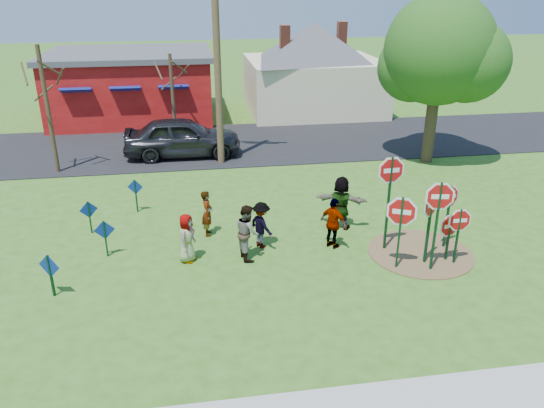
# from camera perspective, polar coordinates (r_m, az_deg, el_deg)

# --- Properties ---
(ground) EXTENTS (120.00, 120.00, 0.00)m
(ground) POSITION_cam_1_polar(r_m,az_deg,el_deg) (16.71, -0.04, -4.86)
(ground) COLOR #335D1A
(ground) RESTS_ON ground
(road) EXTENTS (120.00, 7.50, 0.04)m
(road) POSITION_cam_1_polar(r_m,az_deg,el_deg) (27.31, -3.88, 6.51)
(road) COLOR black
(road) RESTS_ON ground
(dirt_patch) EXTENTS (3.20, 3.20, 0.03)m
(dirt_patch) POSITION_cam_1_polar(r_m,az_deg,el_deg) (17.09, 15.64, -5.07)
(dirt_patch) COLOR brown
(dirt_patch) RESTS_ON ground
(red_building) EXTENTS (9.40, 7.69, 3.90)m
(red_building) POSITION_cam_1_polar(r_m,az_deg,el_deg) (33.22, -14.81, 12.30)
(red_building) COLOR maroon
(red_building) RESTS_ON ground
(cream_house) EXTENTS (9.40, 9.40, 6.50)m
(cream_house) POSITION_cam_1_polar(r_m,az_deg,el_deg) (33.84, 4.49, 14.81)
(cream_house) COLOR beige
(cream_house) RESTS_ON ground
(stop_sign_a) EXTENTS (1.08, 0.49, 2.39)m
(stop_sign_a) POSITION_cam_1_polar(r_m,az_deg,el_deg) (15.40, 13.72, -1.42)
(stop_sign_a) COLOR #0E351B
(stop_sign_a) RESTS_ON ground
(stop_sign_b) EXTENTS (1.12, 0.08, 3.18)m
(stop_sign_b) POSITION_cam_1_polar(r_m,az_deg,el_deg) (16.15, 12.62, 2.56)
(stop_sign_b) COLOR #0E351B
(stop_sign_b) RESTS_ON ground
(stop_sign_c) EXTENTS (1.10, 0.20, 2.87)m
(stop_sign_c) POSITION_cam_1_polar(r_m,az_deg,el_deg) (15.40, 17.49, -0.25)
(stop_sign_c) COLOR #0E351B
(stop_sign_c) RESTS_ON ground
(stop_sign_d) EXTENTS (0.89, 0.37, 2.20)m
(stop_sign_d) POSITION_cam_1_polar(r_m,az_deg,el_deg) (17.04, 18.55, 0.24)
(stop_sign_d) COLOR #0E351B
(stop_sign_d) RESTS_ON ground
(stop_sign_e) EXTENTS (0.96, 0.25, 1.65)m
(stop_sign_e) POSITION_cam_1_polar(r_m,az_deg,el_deg) (16.45, 18.57, -2.49)
(stop_sign_e) COLOR #0E351B
(stop_sign_e) RESTS_ON ground
(stop_sign_f) EXTENTS (0.94, 0.06, 1.89)m
(stop_sign_f) POSITION_cam_1_polar(r_m,az_deg,el_deg) (16.25, 19.50, -2.01)
(stop_sign_f) COLOR #0E351B
(stop_sign_f) RESTS_ON ground
(stop_sign_g) EXTENTS (0.90, 0.69, 2.48)m
(stop_sign_g) POSITION_cam_1_polar(r_m,az_deg,el_deg) (15.85, 16.71, -0.67)
(stop_sign_g) COLOR #0E351B
(stop_sign_g) RESTS_ON ground
(blue_diamond_a) EXTENTS (0.59, 0.35, 1.24)m
(blue_diamond_a) POSITION_cam_1_polar(r_m,az_deg,el_deg) (15.20, -22.77, -6.65)
(blue_diamond_a) COLOR #0E351B
(blue_diamond_a) RESTS_ON ground
(blue_diamond_b) EXTENTS (0.61, 0.10, 1.19)m
(blue_diamond_b) POSITION_cam_1_polar(r_m,az_deg,el_deg) (16.76, -17.53, -3.13)
(blue_diamond_b) COLOR #0E351B
(blue_diamond_b) RESTS_ON ground
(blue_diamond_c) EXTENTS (0.56, 0.21, 1.14)m
(blue_diamond_c) POSITION_cam_1_polar(r_m,az_deg,el_deg) (18.45, -19.07, -0.97)
(blue_diamond_c) COLOR #0E351B
(blue_diamond_c) RESTS_ON ground
(blue_diamond_d) EXTENTS (0.56, 0.13, 1.25)m
(blue_diamond_d) POSITION_cam_1_polar(r_m,az_deg,el_deg) (19.61, -14.45, 1.28)
(blue_diamond_d) COLOR #0E351B
(blue_diamond_d) RESTS_ON ground
(person_a) EXTENTS (0.75, 0.87, 1.51)m
(person_a) POSITION_cam_1_polar(r_m,az_deg,el_deg) (15.92, -9.15, -3.63)
(person_a) COLOR #44548A
(person_a) RESTS_ON ground
(person_b) EXTENTS (0.42, 0.59, 1.55)m
(person_b) POSITION_cam_1_polar(r_m,az_deg,el_deg) (17.42, -6.98, -0.98)
(person_b) COLOR #2B7861
(person_b) RESTS_ON ground
(person_c) EXTENTS (0.79, 0.93, 1.72)m
(person_c) POSITION_cam_1_polar(r_m,az_deg,el_deg) (15.87, -2.68, -3.02)
(person_c) COLOR #9B4137
(person_c) RESTS_ON ground
(person_d) EXTENTS (0.97, 1.12, 1.51)m
(person_d) POSITION_cam_1_polar(r_m,az_deg,el_deg) (16.53, -1.15, -2.27)
(person_d) COLOR #35353A
(person_d) RESTS_ON ground
(person_e) EXTENTS (0.92, 1.01, 1.66)m
(person_e) POSITION_cam_1_polar(r_m,az_deg,el_deg) (16.56, 6.63, -2.09)
(person_e) COLOR #532F5C
(person_e) RESTS_ON ground
(person_f) EXTENTS (1.79, 1.18, 1.85)m
(person_f) POSITION_cam_1_polar(r_m,az_deg,el_deg) (17.84, 7.41, 0.13)
(person_f) COLOR #205A32
(person_f) RESTS_ON ground
(suv) EXTENTS (5.41, 2.23, 1.83)m
(suv) POSITION_cam_1_polar(r_m,az_deg,el_deg) (25.38, -9.61, 7.13)
(suv) COLOR #2A2A2F
(suv) RESTS_ON road
(utility_pole) EXTENTS (2.36, 0.65, 9.79)m
(utility_pole) POSITION_cam_1_polar(r_m,az_deg,el_deg) (23.33, -5.96, 16.46)
(utility_pole) COLOR #4C3823
(utility_pole) RESTS_ON ground
(leafy_tree) EXTENTS (5.20, 4.74, 7.38)m
(leafy_tree) POSITION_cam_1_polar(r_m,az_deg,el_deg) (24.67, 17.77, 14.96)
(leafy_tree) COLOR #382819
(leafy_tree) RESTS_ON ground
(bare_tree_west) EXTENTS (1.80, 1.80, 5.40)m
(bare_tree_west) POSITION_cam_1_polar(r_m,az_deg,el_deg) (24.16, -23.23, 10.99)
(bare_tree_west) COLOR #382819
(bare_tree_west) RESTS_ON ground
(bare_tree_east) EXTENTS (1.80, 1.80, 4.35)m
(bare_tree_east) POSITION_cam_1_polar(r_m,az_deg,el_deg) (28.06, -10.72, 12.50)
(bare_tree_east) COLOR #382819
(bare_tree_east) RESTS_ON ground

